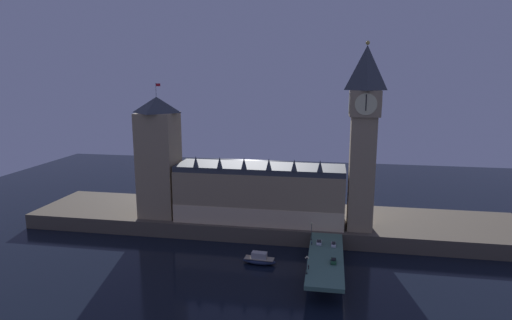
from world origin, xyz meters
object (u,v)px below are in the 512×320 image
(car_northbound_lead, at_px, (319,242))
(car_southbound_trail, at_px, (334,244))
(clock_tower, at_px, (363,133))
(boat_upstream, at_px, (259,260))
(street_lamp_far, at_px, (312,229))
(pedestrian_near_rail, at_px, (309,267))
(car_southbound_lead, at_px, (334,261))
(street_lamp_near, at_px, (307,263))
(victoria_tower, at_px, (159,157))
(pedestrian_far_rail, at_px, (312,243))

(car_northbound_lead, relative_size, car_southbound_trail, 0.95)
(clock_tower, relative_size, boat_upstream, 5.94)
(clock_tower, distance_m, street_lamp_far, 43.51)
(car_southbound_trail, bearing_deg, pedestrian_near_rail, -110.60)
(car_southbound_lead, distance_m, street_lamp_near, 13.60)
(victoria_tower, relative_size, car_southbound_trail, 13.19)
(car_northbound_lead, bearing_deg, pedestrian_far_rail, -149.25)
(pedestrian_near_rail, xyz_separation_m, boat_upstream, (-19.02, 15.59, -5.89))
(car_northbound_lead, relative_size, street_lamp_far, 0.60)
(car_southbound_trail, xyz_separation_m, pedestrian_near_rail, (-8.05, -21.42, 0.23))
(pedestrian_far_rail, xyz_separation_m, street_lamp_near, (-0.40, -24.36, 2.99))
(victoria_tower, height_order, car_southbound_lead, victoria_tower)
(car_southbound_trail, bearing_deg, car_southbound_lead, -90.00)
(car_northbound_lead, bearing_deg, clock_tower, 52.12)
(car_northbound_lead, xyz_separation_m, car_southbound_lead, (5.37, -15.79, 0.02))
(clock_tower, bearing_deg, boat_upstream, -144.19)
(street_lamp_near, xyz_separation_m, street_lamp_far, (0.00, 29.44, 0.65))
(pedestrian_far_rail, height_order, street_lamp_far, street_lamp_far)
(pedestrian_far_rail, xyz_separation_m, boat_upstream, (-19.02, -5.17, -5.90))
(clock_tower, xyz_separation_m, victoria_tower, (-88.14, 3.01, -13.21))
(pedestrian_far_rail, bearing_deg, street_lamp_far, 94.51)
(clock_tower, height_order, boat_upstream, clock_tower)
(street_lamp_far, bearing_deg, boat_upstream, -151.18)
(clock_tower, bearing_deg, street_lamp_far, -138.31)
(car_northbound_lead, height_order, car_southbound_trail, car_northbound_lead)
(car_southbound_trail, height_order, pedestrian_near_rail, pedestrian_near_rail)
(car_southbound_trail, relative_size, street_lamp_near, 0.74)
(pedestrian_near_rail, relative_size, pedestrian_far_rail, 0.99)
(victoria_tower, relative_size, pedestrian_near_rail, 37.08)
(car_southbound_trail, bearing_deg, car_northbound_lead, 170.10)
(car_northbound_lead, bearing_deg, car_southbound_trail, -9.90)
(victoria_tower, relative_size, street_lamp_far, 8.28)
(car_southbound_lead, relative_size, boat_upstream, 0.33)
(street_lamp_near, bearing_deg, clock_tower, 67.82)
(clock_tower, bearing_deg, street_lamp_near, -112.18)
(pedestrian_near_rail, xyz_separation_m, street_lamp_far, (-0.40, 25.83, 3.64))
(car_southbound_lead, xyz_separation_m, street_lamp_near, (-8.45, -10.17, 3.18))
(clock_tower, height_order, pedestrian_near_rail, clock_tower)
(car_southbound_lead, bearing_deg, victoria_tower, 153.33)
(car_southbound_lead, relative_size, street_lamp_near, 0.69)
(pedestrian_near_rail, bearing_deg, boat_upstream, 140.65)
(car_southbound_lead, height_order, car_southbound_trail, car_southbound_lead)
(car_southbound_trail, height_order, street_lamp_far, street_lamp_far)
(victoria_tower, distance_m, car_southbound_trail, 85.52)
(car_southbound_lead, distance_m, pedestrian_near_rail, 10.39)
(clock_tower, relative_size, car_northbound_lead, 17.60)
(victoria_tower, bearing_deg, car_northbound_lead, -17.82)
(car_southbound_lead, xyz_separation_m, street_lamp_far, (-8.45, 19.27, 3.83))
(car_southbound_lead, distance_m, pedestrian_far_rail, 16.32)
(clock_tower, bearing_deg, car_southbound_lead, -106.08)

